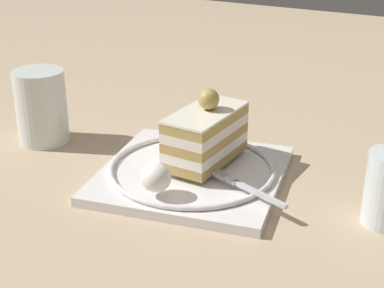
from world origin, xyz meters
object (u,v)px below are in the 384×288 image
Objects in this scene: dessert_plate at (192,172)px; fork at (244,186)px; drink_glass_far at (42,111)px; cake_slice at (206,134)px; whipped_cream_dollop at (156,178)px.

fork is at bearing 162.74° from dessert_plate.
drink_glass_far reaches higher than fork.
dessert_plate is 2.21× the size of fork.
cake_slice reaches higher than dessert_plate.
fork reaches higher than dessert_plate.
dessert_plate is 0.08m from whipped_cream_dollop.
dessert_plate is 2.43× the size of drink_glass_far.
fork is 1.10× the size of drink_glass_far.
cake_slice is at bearing -105.91° from dessert_plate.
drink_glass_far is (0.34, -0.03, 0.03)m from fork.
whipped_cream_dollop is 0.33× the size of drink_glass_far.
fork is at bearing 174.39° from drink_glass_far.
whipped_cream_dollop is at bearing 86.30° from dessert_plate.
drink_glass_far is (0.25, -0.01, 0.04)m from dessert_plate.
cake_slice reaches higher than fork.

